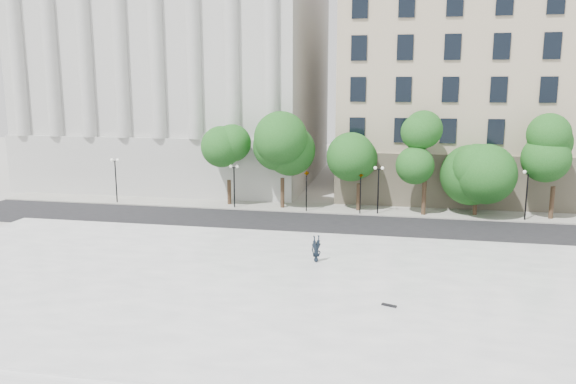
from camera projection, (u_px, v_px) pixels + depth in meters
name	position (u px, v px, depth m)	size (l,w,h in m)	color
ground	(235.00, 311.00, 28.11)	(160.00, 160.00, 0.00)	#B2AFA8
plaza	(251.00, 286.00, 30.96)	(44.00, 22.00, 0.45)	white
street	(298.00, 224.00, 45.45)	(60.00, 8.00, 0.02)	black
far_sidewalk	(310.00, 208.00, 51.22)	(60.00, 4.00, 0.12)	#B5B3A7
building_west	(187.00, 69.00, 66.06)	(31.50, 27.65, 25.60)	#B6B5B1
building_east	(518.00, 84.00, 59.69)	(36.00, 26.15, 23.00)	tan
traffic_light_west	(306.00, 171.00, 48.90)	(0.45, 1.85, 4.24)	black
traffic_light_east	(361.00, 172.00, 47.99)	(0.73, 1.98, 4.28)	black
person_lying	(316.00, 258.00, 34.37)	(0.60, 0.40, 1.65)	black
skateboard	(389.00, 305.00, 27.54)	(0.75, 0.19, 0.08)	black
street_trees	(384.00, 157.00, 48.66)	(31.79, 4.70, 7.43)	#382619
lamp_posts	(306.00, 179.00, 49.36)	(37.44, 0.28, 4.31)	black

